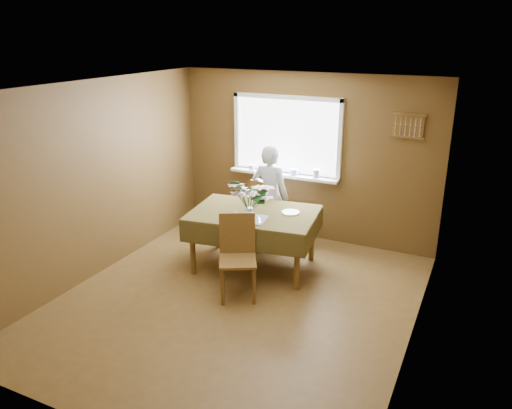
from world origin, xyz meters
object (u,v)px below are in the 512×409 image
at_px(dining_table, 254,219).
at_px(seated_woman, 270,196).
at_px(flower_bouquet, 249,195).
at_px(chair_near, 238,252).
at_px(chair_far, 266,209).

xyz_separation_m(dining_table, seated_woman, (-0.10, 0.75, 0.07)).
xyz_separation_m(dining_table, flower_bouquet, (0.04, -0.21, 0.40)).
xyz_separation_m(chair_near, seated_woman, (-0.24, 1.48, 0.23)).
bearing_deg(dining_table, flower_bouquet, -86.92).
height_order(chair_near, flower_bouquet, flower_bouquet).
bearing_deg(chair_far, flower_bouquet, 112.56).
height_order(seated_woman, flower_bouquet, seated_woman).
height_order(chair_far, flower_bouquet, flower_bouquet).
xyz_separation_m(chair_far, seated_woman, (0.10, -0.10, 0.24)).
height_order(dining_table, flower_bouquet, flower_bouquet).
distance_m(dining_table, flower_bouquet, 0.45).
bearing_deg(dining_table, chair_far, 95.82).
bearing_deg(chair_near, chair_far, 73.70).
distance_m(chair_far, seated_woman, 0.28).
relative_size(chair_far, seated_woman, 0.63).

